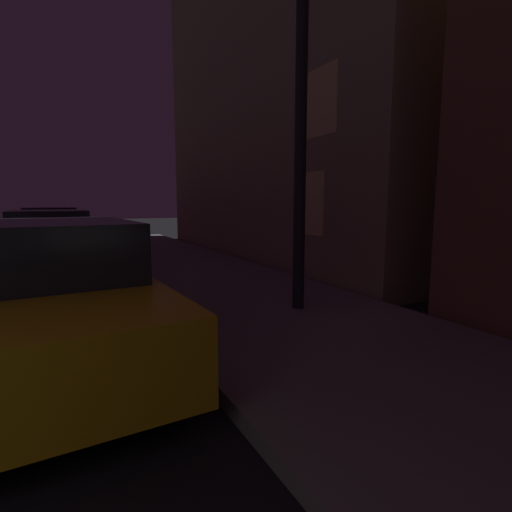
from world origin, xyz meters
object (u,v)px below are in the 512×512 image
(car_red, at_px, (52,227))
(street_lamp, at_px, (302,15))
(car_white, at_px, (52,242))
(car_yellow_cab, at_px, (51,294))

(car_red, relative_size, street_lamp, 0.76)
(car_white, xyz_separation_m, car_red, (-0.00, 5.81, 0.01))
(car_yellow_cab, xyz_separation_m, car_white, (0.00, 5.87, -0.00))
(car_white, distance_m, street_lamp, 7.27)
(car_white, height_order, car_red, same)
(car_yellow_cab, distance_m, car_red, 11.68)
(car_yellow_cab, relative_size, car_white, 0.93)
(car_yellow_cab, distance_m, car_white, 5.87)
(car_white, xyz_separation_m, street_lamp, (3.04, -5.74, 3.27))
(car_yellow_cab, bearing_deg, car_red, 90.00)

